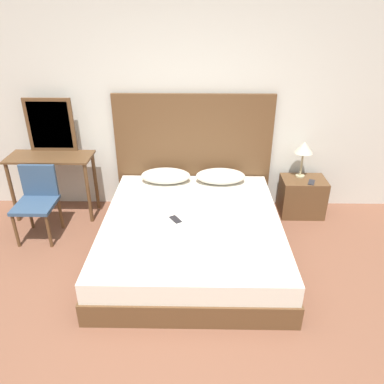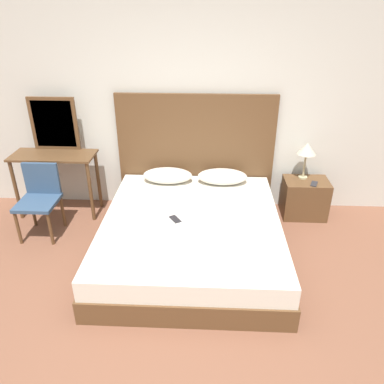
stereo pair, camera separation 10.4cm
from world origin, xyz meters
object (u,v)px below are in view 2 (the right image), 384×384
(phone_on_bed, at_px, (175,219))
(vanity_desk, at_px, (55,166))
(bed, at_px, (192,236))
(phone_on_nightstand, at_px, (314,184))
(table_lamp, at_px, (307,150))
(nightstand, at_px, (304,198))
(chair, at_px, (40,195))

(phone_on_bed, distance_m, vanity_desk, 1.77)
(bed, height_order, phone_on_nightstand, phone_on_nightstand)
(bed, xyz_separation_m, phone_on_nightstand, (1.43, 0.77, 0.27))
(table_lamp, distance_m, phone_on_nightstand, 0.42)
(bed, distance_m, vanity_desk, 1.93)
(bed, relative_size, nightstand, 3.98)
(bed, relative_size, table_lamp, 4.67)
(phone_on_bed, height_order, nightstand, nightstand)
(phone_on_bed, relative_size, phone_on_nightstand, 0.99)
(nightstand, relative_size, phone_on_nightstand, 3.24)
(vanity_desk, bearing_deg, nightstand, 1.25)
(table_lamp, bearing_deg, nightstand, -63.26)
(nightstand, bearing_deg, phone_on_bed, -149.57)
(nightstand, xyz_separation_m, phone_on_nightstand, (0.06, -0.10, 0.25))
(bed, distance_m, chair, 1.80)
(phone_on_bed, relative_size, table_lamp, 0.36)
(vanity_desk, bearing_deg, chair, -94.50)
(bed, distance_m, table_lamp, 1.76)
(phone_on_bed, height_order, phone_on_nightstand, phone_on_nightstand)
(nightstand, relative_size, chair, 0.66)
(bed, bearing_deg, phone_on_bed, -168.28)
(phone_on_bed, distance_m, table_lamp, 1.84)
(bed, bearing_deg, nightstand, 32.36)
(table_lamp, distance_m, chair, 3.16)
(phone_on_bed, xyz_separation_m, vanity_desk, (-1.54, 0.84, 0.20))
(phone_on_bed, distance_m, chair, 1.62)
(phone_on_bed, relative_size, nightstand, 0.31)
(nightstand, xyz_separation_m, table_lamp, (-0.04, 0.08, 0.61))
(nightstand, height_order, vanity_desk, vanity_desk)
(chair, bearing_deg, nightstand, 9.36)
(vanity_desk, xyz_separation_m, chair, (-0.04, -0.45, -0.17))
(vanity_desk, distance_m, chair, 0.48)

